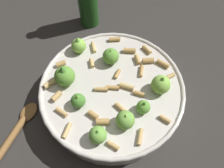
% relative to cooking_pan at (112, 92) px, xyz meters
% --- Properties ---
extents(ground_plane, '(2.40, 2.40, 0.00)m').
position_rel_cooking_pan_xyz_m(ground_plane, '(-0.00, 0.00, -0.04)').
color(ground_plane, '#2D2B28').
extents(cooking_pan, '(0.33, 0.33, 0.12)m').
position_rel_cooking_pan_xyz_m(cooking_pan, '(0.00, 0.00, 0.00)').
color(cooking_pan, beige).
rests_on(cooking_pan, ground).
extents(wooden_spoon, '(0.20, 0.14, 0.02)m').
position_rel_cooking_pan_xyz_m(wooden_spoon, '(0.06, -0.25, -0.03)').
color(wooden_spoon, olive).
rests_on(wooden_spoon, ground).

